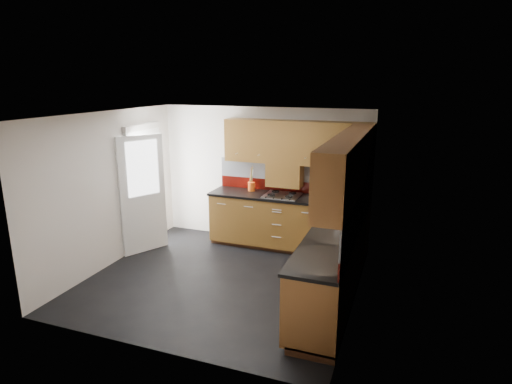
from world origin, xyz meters
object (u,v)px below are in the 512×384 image
at_px(utensil_pot, 251,185).
at_px(food_processor, 341,220).
at_px(toaster, 324,193).
at_px(gas_hob, 282,195).

relative_size(utensil_pot, food_processor, 1.65).
height_order(toaster, food_processor, food_processor).
height_order(utensil_pot, food_processor, utensil_pot).
relative_size(gas_hob, food_processor, 2.17).
bearing_deg(gas_hob, food_processor, -46.81).
xyz_separation_m(gas_hob, utensil_pot, (-0.61, 0.16, 0.08)).
relative_size(utensil_pot, toaster, 1.80).
relative_size(toaster, food_processor, 0.92).
height_order(utensil_pot, toaster, utensil_pot).
distance_m(toaster, food_processor, 1.52).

